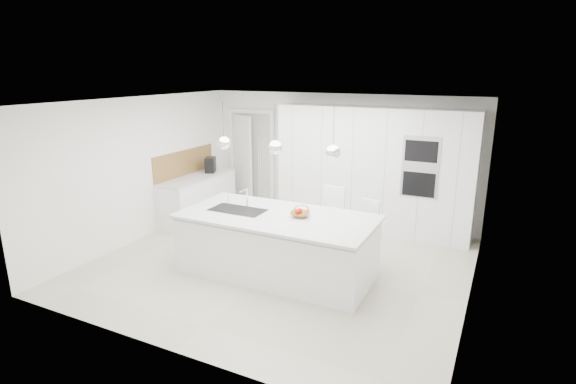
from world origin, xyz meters
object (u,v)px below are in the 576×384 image
at_px(island_base, 276,246).
at_px(fruit_bowl, 300,214).
at_px(bar_stool_right, 367,235).
at_px(bar_stool_left, 330,224).
at_px(espresso_machine, 210,165).

bearing_deg(island_base, fruit_bowl, 22.24).
xyz_separation_m(island_base, bar_stool_right, (1.12, 0.85, 0.08)).
relative_size(island_base, bar_stool_left, 2.43).
height_order(fruit_bowl, bar_stool_right, bar_stool_right).
bearing_deg(bar_stool_right, espresso_machine, -178.86).
bearing_deg(island_base, bar_stool_right, 37.44).
xyz_separation_m(fruit_bowl, bar_stool_right, (0.79, 0.72, -0.42)).
distance_m(island_base, espresso_machine, 3.24).
bearing_deg(espresso_machine, island_base, -62.33).
bearing_deg(fruit_bowl, island_base, -157.76).
bearing_deg(bar_stool_right, bar_stool_left, -164.90).
height_order(island_base, espresso_machine, espresso_machine).
relative_size(island_base, espresso_machine, 9.05).
xyz_separation_m(espresso_machine, bar_stool_right, (3.65, -1.08, -0.54)).
relative_size(island_base, bar_stool_right, 2.74).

